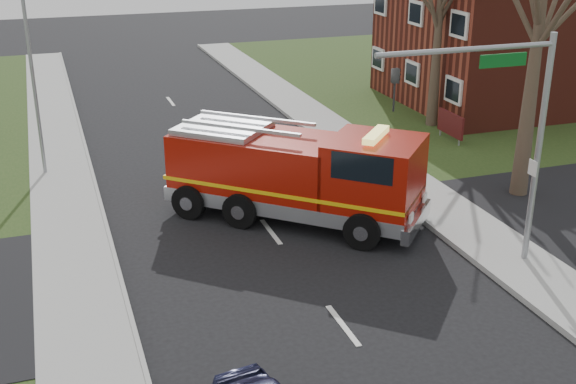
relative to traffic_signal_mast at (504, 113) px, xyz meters
name	(u,v)px	position (x,y,z in m)	size (l,w,h in m)	color
ground	(343,326)	(-5.21, -1.50, -4.71)	(120.00, 120.00, 0.00)	black
sidewalk_right	(548,284)	(0.99, -1.50, -4.63)	(2.40, 80.00, 0.15)	gray
sidewalk_left	(91,371)	(-11.41, -1.50, -4.63)	(2.40, 80.00, 0.15)	gray
brick_building	(540,32)	(13.79, 16.50, -1.05)	(15.40, 10.40, 7.25)	maroon
health_center_sign	(451,124)	(5.29, 11.00, -3.83)	(0.12, 2.00, 1.40)	#4A1112
traffic_signal_mast	(504,113)	(0.00, 0.00, 0.00)	(5.29, 0.18, 6.80)	gray
utility_pole_far	(34,89)	(-12.01, 12.50, -1.21)	(0.14, 0.14, 7.00)	gray
fire_engine	(297,176)	(-4.02, 5.28, -3.18)	(8.13, 7.70, 3.38)	#921106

